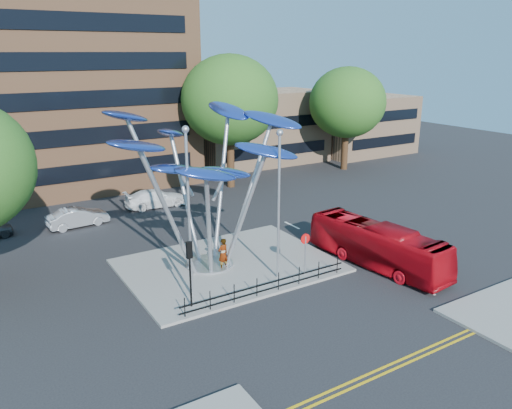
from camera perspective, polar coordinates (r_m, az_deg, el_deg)
ground at (r=25.88m, az=5.35°, el=-11.24°), size 120.00×120.00×0.00m
traffic_island at (r=29.90m, az=-3.16°, el=-6.96°), size 12.00×9.00×0.15m
double_yellow_near at (r=22.11m, az=15.13°, el=-17.22°), size 40.00×0.12×0.01m
double_yellow_far at (r=21.95m, az=15.72°, el=-17.55°), size 40.00×0.12×0.01m
brick_tower at (r=50.75m, az=-23.99°, el=18.83°), size 25.00×15.00×30.00m
low_building_near at (r=57.20m, az=0.25°, el=8.82°), size 15.00×8.00×8.00m
low_building_far at (r=64.23m, az=12.02°, el=8.91°), size 12.00×8.00×7.00m
tree_right at (r=45.85m, az=-3.02°, el=11.81°), size 8.80×8.80×12.11m
tree_far at (r=54.04m, az=10.39°, el=11.38°), size 8.00×8.00×10.81m
leaf_sculpture at (r=27.95m, az=-5.99°, el=5.91°), size 12.72×9.54×9.51m
street_lamp_left at (r=24.51m, az=-7.74°, el=0.60°), size 0.36×0.36×8.80m
street_lamp_right at (r=26.50m, az=2.63°, el=1.41°), size 0.36×0.36×8.30m
traffic_light_island at (r=24.39m, az=-7.59°, el=-6.34°), size 0.28×0.18×3.42m
no_entry_sign_island at (r=28.02m, az=5.65°, el=-4.85°), size 0.60×0.10×2.45m
pedestrian_railing_front at (r=26.34m, az=1.37°, el=-9.28°), size 10.00×0.06×1.00m
red_bus at (r=30.41m, az=13.69°, el=-4.54°), size 3.10×9.42×2.58m
pedestrian at (r=28.89m, az=-3.79°, el=-5.66°), size 0.77×0.59×1.89m
parked_car_mid at (r=38.50m, az=-19.71°, el=-1.38°), size 4.40×1.85×1.41m
parked_car_right at (r=41.67m, az=-11.40°, el=0.70°), size 5.08×2.30×1.44m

